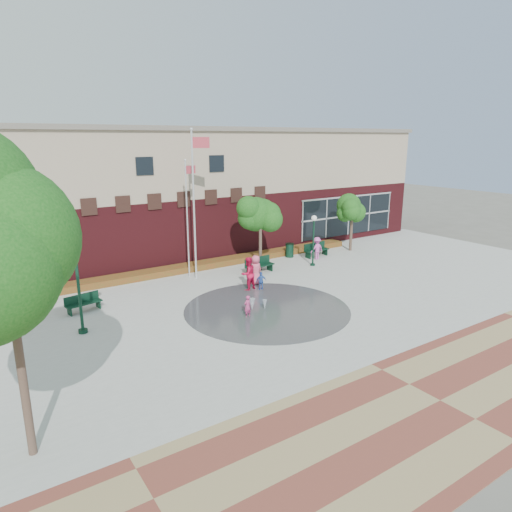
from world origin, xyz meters
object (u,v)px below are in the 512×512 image
bench_left (84,306)px  trash_can (290,250)px  child_splash (247,306)px  tree_big_left (3,242)px  flagpole_left (188,213)px  flagpole_right (195,197)px

bench_left → trash_can: 15.47m
child_splash → tree_big_left: bearing=13.5°
flagpole_left → trash_can: size_ratio=7.05×
flagpole_right → trash_can: bearing=28.9°
trash_can → flagpole_right: bearing=-172.9°
bench_left → trash_can: trash_can is taller
bench_left → tree_big_left: bearing=-121.3°
flagpole_right → bench_left: flagpole_right is taller
tree_big_left → child_splash: 12.68m
bench_left → child_splash: (6.42, -5.17, 0.27)m
trash_can → child_splash: (-8.78, -7.99, 0.03)m
flagpole_right → bench_left: size_ratio=4.91×
flagpole_left → tree_big_left: size_ratio=0.86×
flagpole_right → tree_big_left: (-11.07, -12.03, 0.96)m
flagpole_right → child_splash: flagpole_right is taller
tree_big_left → flagpole_right: bearing=47.4°
flagpole_right → tree_big_left: bearing=-110.8°
trash_can → child_splash: size_ratio=0.93×
flagpole_left → child_splash: bearing=-109.5°
flagpole_right → bench_left: bearing=-143.9°
flagpole_right → trash_can: flagpole_right is taller
flagpole_left → bench_left: flagpole_left is taller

